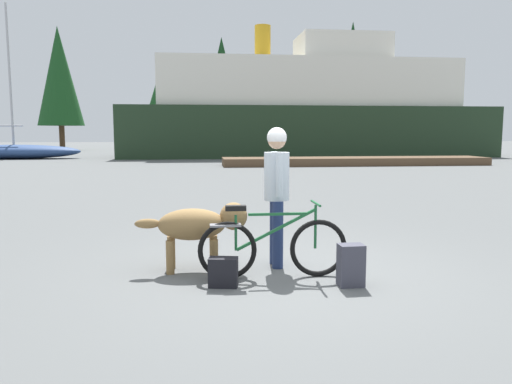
% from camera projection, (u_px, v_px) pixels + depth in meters
% --- Properties ---
extents(ground_plane, '(160.00, 160.00, 0.00)m').
position_uv_depth(ground_plane, '(289.00, 274.00, 6.03)').
color(ground_plane, '#595B5B').
extents(bicycle, '(1.78, 0.44, 0.90)m').
position_uv_depth(bicycle, '(272.00, 247.00, 5.84)').
color(bicycle, black).
rests_on(bicycle, ground_plane).
extents(person_cyclist, '(0.32, 0.53, 1.78)m').
position_uv_depth(person_cyclist, '(277.00, 183.00, 6.29)').
color(person_cyclist, navy).
rests_on(person_cyclist, ground_plane).
extents(dog, '(1.38, 0.46, 0.85)m').
position_uv_depth(dog, '(199.00, 225.00, 6.14)').
color(dog, olive).
rests_on(dog, ground_plane).
extents(backpack, '(0.29, 0.21, 0.47)m').
position_uv_depth(backpack, '(351.00, 265.00, 5.55)').
color(backpack, '#3F3F4C').
rests_on(backpack, ground_plane).
extents(handbag_pannier, '(0.35, 0.24, 0.33)m').
position_uv_depth(handbag_pannier, '(223.00, 272.00, 5.54)').
color(handbag_pannier, black).
rests_on(handbag_pannier, ground_plane).
extents(dock_pier, '(13.74, 2.25, 0.40)m').
position_uv_depth(dock_pier, '(355.00, 161.00, 25.77)').
color(dock_pier, brown).
rests_on(dock_pier, ground_plane).
extents(ferry_boat, '(25.38, 7.31, 8.99)m').
position_uv_depth(ferry_boat, '(307.00, 111.00, 35.19)').
color(ferry_boat, '#1E331E').
rests_on(ferry_boat, ground_plane).
extents(sailboat_moored, '(8.24, 2.31, 9.63)m').
position_uv_depth(sailboat_moored, '(14.00, 151.00, 31.65)').
color(sailboat_moored, navy).
rests_on(sailboat_moored, ground_plane).
extents(pine_tree_far_left, '(4.09, 4.09, 11.17)m').
position_uv_depth(pine_tree_far_left, '(59.00, 76.00, 44.97)').
color(pine_tree_far_left, '#4C331E').
rests_on(pine_tree_far_left, ground_plane).
extents(pine_tree_center, '(4.03, 4.03, 10.58)m').
position_uv_depth(pine_tree_center, '(222.00, 82.00, 47.18)').
color(pine_tree_center, '#4C331E').
rests_on(pine_tree_center, ground_plane).
extents(pine_tree_far_right, '(4.03, 4.03, 12.87)m').
position_uv_depth(pine_tree_far_right, '(352.00, 71.00, 51.01)').
color(pine_tree_far_right, '#4C331E').
rests_on(pine_tree_far_right, ground_plane).
extents(pine_tree_mid_back, '(4.09, 4.09, 9.77)m').
position_uv_depth(pine_tree_mid_back, '(164.00, 87.00, 54.35)').
color(pine_tree_mid_back, '#4C331E').
rests_on(pine_tree_mid_back, ground_plane).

